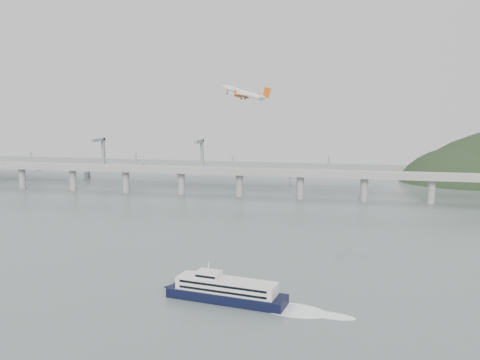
# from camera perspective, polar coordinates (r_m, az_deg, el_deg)

# --- Properties ---
(ground) EXTENTS (900.00, 900.00, 0.00)m
(ground) POSITION_cam_1_polar(r_m,az_deg,el_deg) (224.06, -2.86, -11.23)
(ground) COLOR slate
(ground) RESTS_ON ground
(bridge) EXTENTS (800.00, 22.00, 23.90)m
(bridge) POSITION_cam_1_polar(r_m,az_deg,el_deg) (411.83, 3.86, 0.43)
(bridge) COLOR gray
(bridge) RESTS_ON ground
(distant_fleet) EXTENTS (453.00, 60.90, 40.00)m
(distant_fleet) POSITION_cam_1_polar(r_m,az_deg,el_deg) (517.95, -12.31, 0.66)
(distant_fleet) COLOR gray
(distant_fleet) RESTS_ON ground
(ferry) EXTENTS (77.50, 22.45, 14.67)m
(ferry) POSITION_cam_1_polar(r_m,az_deg,el_deg) (201.69, -1.53, -12.32)
(ferry) COLOR black
(ferry) RESTS_ON ground
(airliner) EXTENTS (31.86, 29.51, 11.28)m
(airliner) POSITION_cam_1_polar(r_m,az_deg,el_deg) (294.73, 0.52, 9.72)
(airliner) COLOR silver
(airliner) RESTS_ON ground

